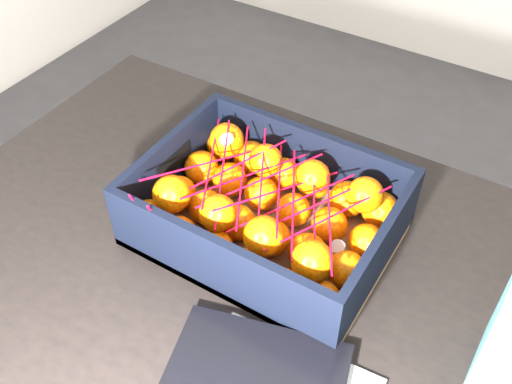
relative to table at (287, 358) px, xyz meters
The scene contains 4 objects.
table is the anchor object (origin of this frame).
produce_crate 0.20m from the table, 132.36° to the left, with size 0.35×0.27×0.11m.
clementine_heap 0.21m from the table, 133.13° to the left, with size 0.34×0.25×0.10m.
mesh_net 0.25m from the table, 136.10° to the left, with size 0.29×0.24×0.09m.
Camera 1 is at (0.22, -0.64, 1.40)m, focal length 41.47 mm.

